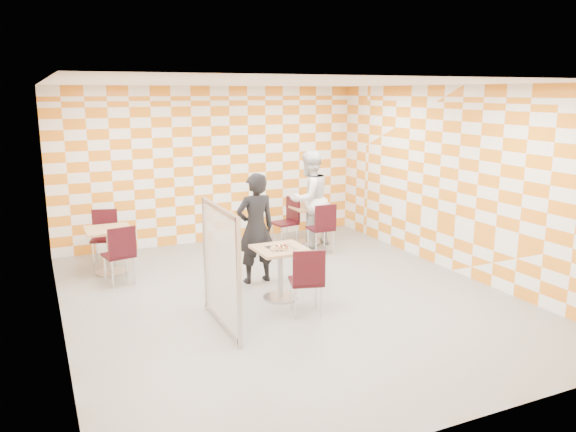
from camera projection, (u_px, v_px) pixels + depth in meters
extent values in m
plane|color=gray|center=(287.00, 297.00, 8.06)|extent=(7.00, 7.00, 0.00)
plane|color=white|center=(287.00, 83.00, 7.41)|extent=(7.00, 7.00, 0.00)
plane|color=white|center=(212.00, 165.00, 10.84)|extent=(6.00, 0.00, 6.00)
plane|color=white|center=(53.00, 214.00, 6.51)|extent=(0.00, 7.00, 7.00)
plane|color=white|center=(458.00, 181.00, 8.96)|extent=(0.00, 7.00, 7.00)
cube|color=tan|center=(280.00, 249.00, 7.87)|extent=(0.70, 0.70, 0.04)
cylinder|color=#A5A5AA|center=(280.00, 274.00, 7.95)|extent=(0.08, 0.08, 0.70)
cylinder|color=#A5A5AA|center=(281.00, 297.00, 8.02)|extent=(0.50, 0.50, 0.03)
cube|color=tan|center=(308.00, 207.00, 10.80)|extent=(0.70, 0.70, 0.04)
cylinder|color=#A5A5AA|center=(308.00, 225.00, 10.88)|extent=(0.08, 0.08, 0.70)
cylinder|color=#A5A5AA|center=(308.00, 242.00, 10.95)|extent=(0.50, 0.50, 0.03)
cube|color=tan|center=(108.00, 230.00, 8.99)|extent=(0.70, 0.70, 0.04)
cylinder|color=#A5A5AA|center=(110.00, 251.00, 9.06)|extent=(0.08, 0.08, 0.70)
cylinder|color=#A5A5AA|center=(111.00, 272.00, 9.14)|extent=(0.50, 0.50, 0.03)
cube|color=#330A11|center=(306.00, 281.00, 7.38)|extent=(0.52, 0.52, 0.04)
cube|color=#330A11|center=(309.00, 268.00, 7.13)|extent=(0.41, 0.16, 0.45)
cylinder|color=silver|center=(316.00, 293.00, 7.62)|extent=(0.03, 0.03, 0.43)
cylinder|color=silver|center=(291.00, 294.00, 7.57)|extent=(0.03, 0.03, 0.43)
cylinder|color=silver|center=(321.00, 302.00, 7.29)|extent=(0.03, 0.03, 0.43)
cylinder|color=silver|center=(295.00, 304.00, 7.24)|extent=(0.03, 0.03, 0.43)
cube|color=#330A11|center=(320.00, 229.00, 10.24)|extent=(0.43, 0.43, 0.04)
cube|color=#330A11|center=(326.00, 217.00, 10.00)|extent=(0.42, 0.05, 0.45)
cylinder|color=silver|center=(324.00, 238.00, 10.51)|extent=(0.03, 0.03, 0.43)
cylinder|color=silver|center=(308.00, 240.00, 10.37)|extent=(0.03, 0.03, 0.43)
cylinder|color=silver|center=(333.00, 242.00, 10.20)|extent=(0.03, 0.03, 0.43)
cylinder|color=silver|center=(316.00, 244.00, 10.07)|extent=(0.03, 0.03, 0.43)
cube|color=#330A11|center=(284.00, 223.00, 10.65)|extent=(0.48, 0.48, 0.04)
cube|color=#330A11|center=(293.00, 209.00, 10.71)|extent=(0.11, 0.42, 0.45)
cylinder|color=silver|center=(272.00, 235.00, 10.75)|extent=(0.03, 0.03, 0.43)
cylinder|color=silver|center=(282.00, 238.00, 10.47)|extent=(0.03, 0.03, 0.43)
cylinder|color=silver|center=(287.00, 232.00, 10.93)|extent=(0.03, 0.03, 0.43)
cylinder|color=silver|center=(297.00, 236.00, 10.66)|extent=(0.03, 0.03, 0.43)
cube|color=#330A11|center=(119.00, 255.00, 8.57)|extent=(0.50, 0.50, 0.04)
cube|color=#330A11|center=(122.00, 242.00, 8.35)|extent=(0.42, 0.12, 0.45)
cylinder|color=silver|center=(126.00, 265.00, 8.85)|extent=(0.03, 0.03, 0.43)
cylinder|color=silver|center=(105.00, 269.00, 8.65)|extent=(0.03, 0.03, 0.43)
cylinder|color=silver|center=(134.00, 271.00, 8.58)|extent=(0.03, 0.03, 0.43)
cylinder|color=silver|center=(112.00, 275.00, 8.39)|extent=(0.03, 0.03, 0.43)
cube|color=#330A11|center=(104.00, 239.00, 9.51)|extent=(0.51, 0.51, 0.04)
cube|color=#330A11|center=(105.00, 222.00, 9.64)|extent=(0.42, 0.15, 0.45)
cylinder|color=silver|center=(93.00, 256.00, 9.37)|extent=(0.03, 0.03, 0.43)
cylinder|color=silver|center=(114.00, 255.00, 9.42)|extent=(0.03, 0.03, 0.43)
cylinder|color=silver|center=(96.00, 250.00, 9.69)|extent=(0.03, 0.03, 0.43)
cylinder|color=silver|center=(117.00, 249.00, 9.75)|extent=(0.03, 0.03, 0.43)
cube|color=white|center=(221.00, 266.00, 6.87)|extent=(0.02, 1.30, 1.40)
cube|color=#B2B2B7|center=(219.00, 209.00, 6.72)|extent=(0.05, 1.30, 0.05)
cube|color=#B2B2B7|center=(222.00, 321.00, 7.03)|extent=(0.05, 1.30, 0.05)
cube|color=#B2B2B7|center=(239.00, 282.00, 6.30)|extent=(0.05, 0.05, 1.50)
cylinder|color=#B2B2B7|center=(240.00, 346.00, 6.46)|extent=(0.08, 0.08, 0.05)
cube|color=#B2B2B7|center=(206.00, 253.00, 7.45)|extent=(0.05, 0.05, 1.50)
cylinder|color=#B2B2B7|center=(207.00, 307.00, 7.62)|extent=(0.08, 0.08, 0.05)
imported|color=black|center=(256.00, 228.00, 8.56)|extent=(0.64, 0.43, 1.71)
imported|color=white|center=(309.00, 199.00, 10.57)|extent=(1.05, 0.92, 1.83)
cube|color=silver|center=(281.00, 248.00, 7.84)|extent=(0.38, 0.34, 0.01)
cone|color=tan|center=(281.00, 247.00, 7.84)|extent=(0.40, 0.40, 0.02)
cone|color=#F2D88C|center=(280.00, 246.00, 7.86)|extent=(0.33, 0.33, 0.01)
cylinder|color=maroon|center=(280.00, 248.00, 7.72)|extent=(0.04, 0.04, 0.01)
cylinder|color=maroon|center=(287.00, 247.00, 7.78)|extent=(0.04, 0.04, 0.01)
cylinder|color=maroon|center=(282.00, 246.00, 7.82)|extent=(0.04, 0.04, 0.01)
cylinder|color=maroon|center=(277.00, 245.00, 7.84)|extent=(0.04, 0.04, 0.01)
cylinder|color=maroon|center=(285.00, 245.00, 7.87)|extent=(0.04, 0.04, 0.01)
torus|color=black|center=(285.00, 246.00, 7.83)|extent=(0.03, 0.03, 0.01)
torus|color=black|center=(281.00, 247.00, 7.78)|extent=(0.03, 0.03, 0.01)
torus|color=black|center=(281.00, 245.00, 7.88)|extent=(0.03, 0.03, 0.01)
torus|color=black|center=(277.00, 246.00, 7.79)|extent=(0.03, 0.03, 0.01)
cylinder|color=white|center=(297.00, 201.00, 10.82)|extent=(0.06, 0.06, 0.16)
cylinder|color=red|center=(297.00, 196.00, 10.80)|extent=(0.04, 0.04, 0.04)
cylinder|color=black|center=(316.00, 200.00, 10.86)|extent=(0.07, 0.07, 0.20)
cylinder|color=red|center=(316.00, 194.00, 10.83)|extent=(0.03, 0.03, 0.03)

